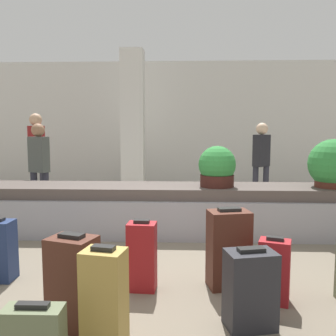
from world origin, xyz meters
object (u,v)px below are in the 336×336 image
suitcase_5 (274,271)px  suitcase_0 (73,282)px  pillar (133,123)px  suitcase_6 (142,256)px  traveler_1 (261,157)px  traveler_2 (39,162)px  suitcase_4 (229,249)px  potted_plant_1 (217,168)px  suitcase_3 (104,303)px  potted_plant_0 (333,165)px  traveler_0 (37,148)px  suitcase_7 (250,289)px

suitcase_5 → suitcase_0: bearing=-145.9°
pillar → suitcase_6: (0.75, -4.97, -1.28)m
pillar → traveler_1: pillar is taller
traveler_1 → traveler_2: 4.06m
suitcase_4 → potted_plant_1: size_ratio=1.34×
pillar → potted_plant_1: bearing=-62.8°
pillar → traveler_2: pillar is taller
pillar → suitcase_3: pillar is taller
suitcase_5 → traveler_1: 4.17m
pillar → suitcase_5: pillar is taller
traveler_1 → traveler_2: traveler_1 is taller
potted_plant_1 → pillar: bearing=117.2°
suitcase_0 → potted_plant_0: size_ratio=1.08×
pillar → traveler_0: bearing=-157.1°
suitcase_3 → traveler_2: (-1.93, 3.86, 0.57)m
suitcase_6 → suitcase_5: bearing=-6.0°
pillar → suitcase_4: bearing=-72.2°
traveler_0 → suitcase_0: bearing=84.9°
suitcase_4 → suitcase_7: (0.08, -0.73, -0.07)m
suitcase_6 → traveler_0: traveler_0 is taller
suitcase_3 → suitcase_7: bearing=31.7°
suitcase_4 → potted_plant_0: potted_plant_0 is taller
potted_plant_1 → traveler_1: traveler_1 is taller
suitcase_6 → traveler_1: 4.33m
suitcase_5 → potted_plant_1: 2.19m
suitcase_0 → potted_plant_0: (2.90, 2.53, 0.64)m
suitcase_4 → traveler_0: traveler_0 is taller
suitcase_0 → suitcase_7: size_ratio=1.17×
suitcase_0 → traveler_1: traveler_1 is taller
pillar → potted_plant_1: pillar is taller
suitcase_7 → traveler_0: traveler_0 is taller
traveler_2 → pillar: bearing=80.1°
potted_plant_1 → traveler_2: 3.08m
suitcase_5 → traveler_2: traveler_2 is taller
pillar → traveler_0: size_ratio=1.78×
suitcase_0 → traveler_1: (2.32, 4.52, 0.59)m
potted_plant_0 → traveler_2: 4.62m
suitcase_5 → traveler_1: size_ratio=0.37×
suitcase_6 → traveler_0: (-2.63, 4.17, 0.77)m
suitcase_7 → suitcase_0: bearing=169.0°
suitcase_4 → traveler_1: (1.06, 3.76, 0.57)m
suitcase_3 → traveler_2: 4.36m
suitcase_6 → traveler_2: (-2.07, 2.85, 0.61)m
suitcase_0 → traveler_2: size_ratio=0.46×
potted_plant_0 → traveler_1: size_ratio=0.42×
suitcase_7 → traveler_2: size_ratio=0.40×
suitcase_0 → suitcase_5: size_ratio=1.25×
potted_plant_1 → traveler_2: size_ratio=0.36×
suitcase_7 → potted_plant_1: (-0.04, 2.48, 0.65)m
suitcase_3 → potted_plant_0: 3.92m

